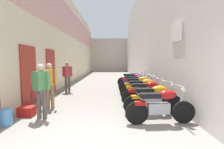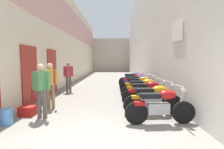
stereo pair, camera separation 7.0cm
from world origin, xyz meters
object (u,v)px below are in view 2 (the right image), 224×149
Objects in this scene: motorcycle_fourth at (144,89)px; motorcycle_sixth at (138,83)px; motorcycle_third at (148,93)px; motorcycle_fifth at (140,85)px; pedestrian_by_doorway at (41,87)px; water_jug_near_door at (6,116)px; pedestrian_mid_alley at (50,82)px; plastic_crate at (27,111)px; pedestrian_further_down at (68,75)px; motorcycle_seventh at (135,81)px; motorcycle_nearest at (161,105)px; umbrella_leaning at (33,91)px; motorcycle_eighth at (134,79)px; motorcycle_second at (154,99)px.

motorcycle_fourth and motorcycle_sixth have the same top height.
motorcycle_third is 1.76m from motorcycle_fifth.
pedestrian_by_doorway is 3.74× the size of water_jug_near_door.
pedestrian_by_doorway reaches higher than motorcycle_fourth.
pedestrian_mid_alley is at bearing -163.52° from motorcycle_fourth.
pedestrian_mid_alley is 3.57× the size of plastic_crate.
motorcycle_third and motorcycle_sixth have the same top height.
plastic_crate is (-3.84, -1.85, -0.36)m from motorcycle_fourth.
motorcycle_fifth is 3.69m from pedestrian_further_down.
water_jug_near_door is at bearing -127.68° from motorcycle_seventh.
motorcycle_seventh is 1.17× the size of pedestrian_mid_alley.
pedestrian_mid_alley is at bearing -175.97° from motorcycle_third.
pedestrian_further_down is at bearing 130.35° from motorcycle_nearest.
motorcycle_fourth reaches higher than water_jug_near_door.
motorcycle_nearest reaches higher than umbrella_leaning.
plastic_crate is at bearing -154.30° from motorcycle_fourth.
pedestrian_mid_alley is at bearing -87.03° from pedestrian_further_down.
motorcycle_eighth is 6.51m from pedestrian_by_doorway.
motorcycle_fourth is 1.18× the size of pedestrian_mid_alley.
motorcycle_nearest is 1.00× the size of motorcycle_fourth.
motorcycle_nearest is 0.73m from motorcycle_second.
motorcycle_seventh is 0.85m from motorcycle_eighth.
pedestrian_further_down reaches higher than plastic_crate.
pedestrian_by_doorway is 0.97m from plastic_crate.
motorcycle_third is 1.18× the size of pedestrian_mid_alley.
plastic_crate is (-3.84, -3.59, -0.36)m from motorcycle_sixth.
motorcycle_second is 1.00× the size of motorcycle_sixth.
water_jug_near_door is (-4.04, -1.76, -0.29)m from motorcycle_third.
pedestrian_by_doorway is at bearing -148.14° from motorcycle_fourth.
pedestrian_by_doorway is at bearing -20.04° from plastic_crate.
plastic_crate is (-3.84, -2.83, -0.36)m from motorcycle_fifth.
motorcycle_fifth is at bearing 90.00° from motorcycle_fourth.
motorcycle_nearest is 1.00× the size of motorcycle_seventh.
umbrella_leaning is at bearing -148.62° from motorcycle_fifth.
motorcycle_eighth is 4.21× the size of plastic_crate.
motorcycle_nearest is 1.00× the size of motorcycle_eighth.
motorcycle_second reaches higher than plastic_crate.
pedestrian_further_down is 4.38m from water_jug_near_door.
motorcycle_fourth is 4.77m from water_jug_near_door.
umbrella_leaning is at bearing -133.61° from motorcycle_seventh.
water_jug_near_door is at bearing -178.89° from motorcycle_nearest.
motorcycle_eighth is (0.00, 0.85, 0.00)m from motorcycle_seventh.
motorcycle_sixth is at bearing 38.77° from umbrella_leaning.
umbrella_leaning is at bearing -141.23° from motorcycle_sixth.
water_jug_near_door is at bearing -96.01° from pedestrian_further_down.
motorcycle_sixth is 1.18× the size of pedestrian_mid_alley.
motorcycle_second and motorcycle_sixth have the same top height.
motorcycle_seventh is 4.19× the size of plastic_crate.
umbrella_leaning is (-3.88, -4.08, 0.18)m from motorcycle_seventh.
pedestrian_further_down is at bearing 179.54° from motorcycle_sixth.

